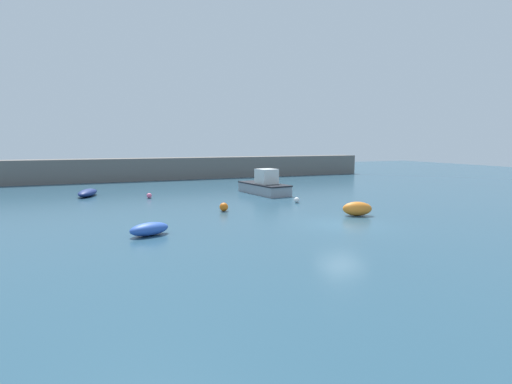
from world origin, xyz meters
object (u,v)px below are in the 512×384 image
Objects in this scene: mooring_buoy_orange at (224,207)px; rowboat_blue_near at (88,193)px; motorboat_with_cabin at (265,186)px; fishing_dinghy_green at (357,209)px; mooring_buoy_pink at (149,196)px; dinghy_near_pier at (149,229)px; mooring_buoy_white at (297,200)px.

rowboat_blue_near is at bearing 126.24° from mooring_buoy_orange.
fishing_dinghy_green is at bearing 177.34° from motorboat_with_cabin.
mooring_buoy_pink is at bearing 114.43° from mooring_buoy_orange.
mooring_buoy_orange is (3.82, -8.42, 0.08)m from mooring_buoy_pink.
dinghy_near_pier is 5.33× the size of mooring_buoy_pink.
rowboat_blue_near is at bearing -99.26° from dinghy_near_pier.
motorboat_with_cabin is at bearing 90.13° from rowboat_blue_near.
mooring_buoy_pink is 12.35m from mooring_buoy_white.
fishing_dinghy_green reaches higher than mooring_buoy_pink.
mooring_buoy_orange is (8.59, -11.72, -0.02)m from rowboat_blue_near.
rowboat_blue_near is at bearing 145.28° from mooring_buoy_pink.
rowboat_blue_near is at bearing 65.63° from motorboat_with_cabin.
rowboat_blue_near is 18.15m from mooring_buoy_white.
dinghy_near_pier is at bearing -150.65° from mooring_buoy_white.
motorboat_with_cabin reaches higher than rowboat_blue_near.
rowboat_blue_near is 8.51× the size of mooring_buoy_pink.
rowboat_blue_near is 1.60× the size of dinghy_near_pier.
mooring_buoy_pink is (4.77, -3.30, -0.10)m from rowboat_blue_near.
motorboat_with_cabin is at bearing 118.02° from fishing_dinghy_green.
motorboat_with_cabin is 2.70× the size of dinghy_near_pier.
fishing_dinghy_green is 4.84× the size of mooring_buoy_pink.
dinghy_near_pier is 5.31× the size of mooring_buoy_white.
mooring_buoy_pink is at bearing -116.65° from dinghy_near_pier.
motorboat_with_cabin is 14.31× the size of mooring_buoy_white.
mooring_buoy_orange is (5.64, 5.29, -0.03)m from dinghy_near_pier.
motorboat_with_cabin is 10.14m from mooring_buoy_pink.
rowboat_blue_near is 14.53m from mooring_buoy_orange.
fishing_dinghy_green is 8.80m from mooring_buoy_orange.
fishing_dinghy_green is at bearing -49.82° from mooring_buoy_pink.
mooring_buoy_white is (12.03, 6.76, -0.11)m from dinghy_near_pier.
mooring_buoy_pink is at bearing 75.96° from motorboat_with_cabin.
motorboat_with_cabin reaches higher than mooring_buoy_pink.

